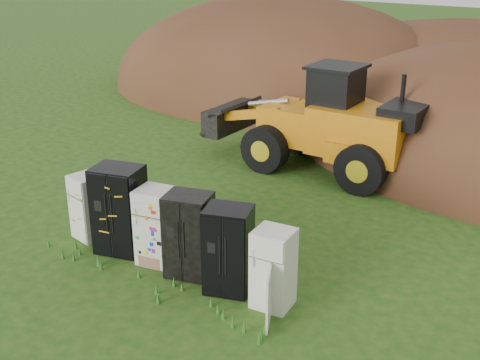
{
  "coord_description": "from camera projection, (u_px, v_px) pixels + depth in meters",
  "views": [
    {
      "loc": [
        7.51,
        -8.36,
        6.43
      ],
      "look_at": [
        0.3,
        2.0,
        1.43
      ],
      "focal_mm": 45.0,
      "sensor_mm": 36.0,
      "label": 1
    }
  ],
  "objects": [
    {
      "name": "ground",
      "position": [
        175.0,
        268.0,
        12.74
      ],
      "size": [
        120.0,
        120.0,
        0.0
      ],
      "primitive_type": "plane",
      "color": "#1C4913",
      "rests_on": "ground"
    },
    {
      "name": "fridge_sticker",
      "position": [
        157.0,
        226.0,
        12.72
      ],
      "size": [
        0.87,
        0.83,
        1.68
      ],
      "primitive_type": null,
      "rotation": [
        0.0,
        0.0,
        0.2
      ],
      "color": "silver",
      "rests_on": "ground"
    },
    {
      "name": "dirt_mound_back",
      "position": [
        468.0,
        102.0,
        26.01
      ],
      "size": [
        16.99,
        11.33,
        6.91
      ],
      "primitive_type": "ellipsoid",
      "color": "#432615",
      "rests_on": "ground"
    },
    {
      "name": "fridge_black_side",
      "position": [
        120.0,
        210.0,
        13.16
      ],
      "size": [
        1.21,
        1.07,
        1.97
      ],
      "primitive_type": null,
      "rotation": [
        0.0,
        0.0,
        0.28
      ],
      "color": "black",
      "rests_on": "ground"
    },
    {
      "name": "dirt_mound_left",
      "position": [
        280.0,
        90.0,
        28.04
      ],
      "size": [
        17.08,
        12.81,
        8.64
      ],
      "primitive_type": "ellipsoid",
      "color": "#432615",
      "rests_on": "ground"
    },
    {
      "name": "fridge_leftmost",
      "position": [
        89.0,
        207.0,
        13.83
      ],
      "size": [
        0.78,
        0.76,
        1.54
      ],
      "primitive_type": null,
      "rotation": [
        0.0,
        0.0,
        -0.17
      ],
      "color": "white",
      "rests_on": "ground"
    },
    {
      "name": "fridge_open_door",
      "position": [
        273.0,
        269.0,
        11.18
      ],
      "size": [
        0.78,
        0.73,
        1.57
      ],
      "primitive_type": null,
      "rotation": [
        0.0,
        0.0,
        0.11
      ],
      "color": "white",
      "rests_on": "ground"
    },
    {
      "name": "fridge_dark_mid",
      "position": [
        189.0,
        235.0,
        12.23
      ],
      "size": [
        1.08,
        0.97,
        1.77
      ],
      "primitive_type": null,
      "rotation": [
        0.0,
        0.0,
        0.3
      ],
      "color": "black",
      "rests_on": "ground"
    },
    {
      "name": "fridge_black_right",
      "position": [
        228.0,
        250.0,
        11.66
      ],
      "size": [
        1.08,
        0.99,
        1.76
      ],
      "primitive_type": null,
      "rotation": [
        0.0,
        0.0,
        0.34
      ],
      "color": "black",
      "rests_on": "ground"
    },
    {
      "name": "wheel_loader",
      "position": [
        310.0,
        116.0,
        17.93
      ],
      "size": [
        6.71,
        2.84,
        3.22
      ],
      "primitive_type": null,
      "rotation": [
        0.0,
        0.0,
        0.02
      ],
      "color": "#CA790D",
      "rests_on": "ground"
    }
  ]
}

